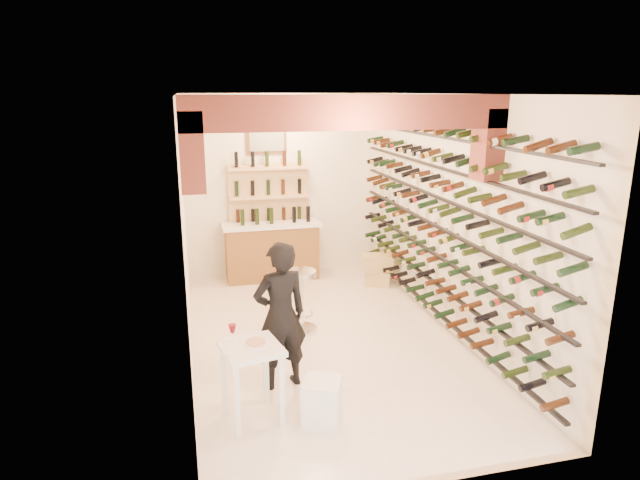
# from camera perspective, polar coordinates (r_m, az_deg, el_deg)

# --- Properties ---
(ground) EXTENTS (6.00, 6.00, 0.00)m
(ground) POSITION_cam_1_polar(r_m,az_deg,el_deg) (7.59, 0.55, -10.10)
(ground) COLOR white
(ground) RESTS_ON ground
(room_shell) EXTENTS (3.52, 6.02, 3.21)m
(room_shell) POSITION_cam_1_polar(r_m,az_deg,el_deg) (6.69, 1.15, 6.66)
(room_shell) COLOR white
(room_shell) RESTS_ON ground
(wine_rack) EXTENTS (0.32, 5.70, 2.56)m
(wine_rack) POSITION_cam_1_polar(r_m,az_deg,el_deg) (7.59, 11.86, 1.96)
(wine_rack) COLOR black
(wine_rack) RESTS_ON ground
(back_counter) EXTENTS (1.70, 0.62, 1.29)m
(back_counter) POSITION_cam_1_polar(r_m,az_deg,el_deg) (9.79, -4.99, -0.97)
(back_counter) COLOR brown
(back_counter) RESTS_ON ground
(back_shelving) EXTENTS (1.40, 0.31, 2.73)m
(back_shelving) POSITION_cam_1_polar(r_m,az_deg,el_deg) (9.86, -5.29, 2.96)
(back_shelving) COLOR #D8AE79
(back_shelving) RESTS_ON ground
(tasting_table) EXTENTS (0.66, 0.66, 0.99)m
(tasting_table) POSITION_cam_1_polar(r_m,az_deg,el_deg) (5.63, -7.10, -12.11)
(tasting_table) COLOR white
(tasting_table) RESTS_ON ground
(white_stool) EXTENTS (0.48, 0.48, 0.45)m
(white_stool) POSITION_cam_1_polar(r_m,az_deg,el_deg) (5.77, 0.21, -16.28)
(white_stool) COLOR white
(white_stool) RESTS_ON ground
(person) EXTENTS (0.69, 0.53, 1.69)m
(person) POSITION_cam_1_polar(r_m,az_deg,el_deg) (6.15, -4.12, -7.80)
(person) COLOR black
(person) RESTS_ON ground
(chrome_barstool) EXTENTS (0.45, 0.45, 0.87)m
(chrome_barstool) POSITION_cam_1_polar(r_m,az_deg,el_deg) (7.65, -1.99, -5.81)
(chrome_barstool) COLOR silver
(chrome_barstool) RESTS_ON ground
(crate_lower) EXTENTS (0.51, 0.44, 0.26)m
(crate_lower) POSITION_cam_1_polar(r_m,az_deg,el_deg) (9.58, 5.93, -3.89)
(crate_lower) COLOR tan
(crate_lower) RESTS_ON ground
(crate_upper) EXTENTS (0.52, 0.39, 0.28)m
(crate_upper) POSITION_cam_1_polar(r_m,az_deg,el_deg) (9.50, 5.97, -2.35)
(crate_upper) COLOR tan
(crate_upper) RESTS_ON crate_lower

